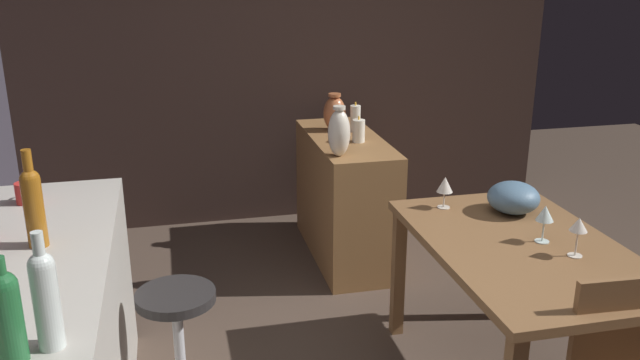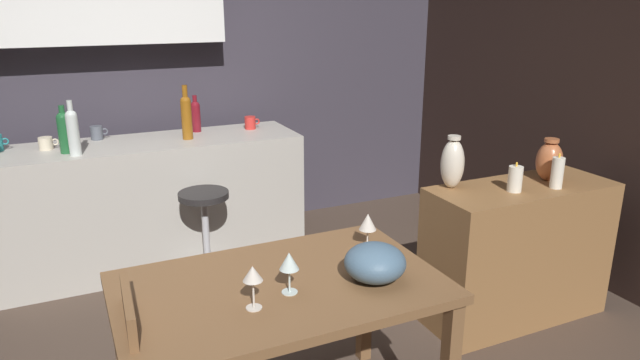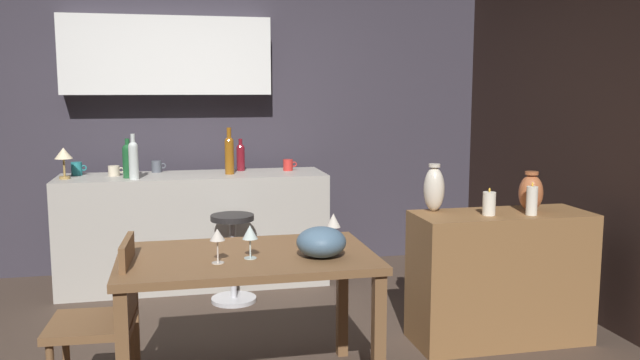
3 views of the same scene
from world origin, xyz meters
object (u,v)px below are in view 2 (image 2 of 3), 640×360
at_px(wine_bottle_green, 64,130).
at_px(wine_bottle_clear, 73,130).
at_px(cup_red, 250,123).
at_px(wine_bottle_ruby, 196,115).
at_px(dining_table, 280,304).
at_px(pillar_candle_tall, 557,173).
at_px(wine_bottle_amber, 186,115).
at_px(pillar_candle_short, 515,179).
at_px(vase_copper, 549,161).
at_px(cup_slate, 97,133).
at_px(wine_glass_center, 253,275).
at_px(fruit_bowl, 375,263).
at_px(bar_stool, 206,237).
at_px(cup_cream, 46,143).
at_px(vase_ceramic_ivory, 452,163).
at_px(wine_glass_right, 368,223).
at_px(wine_glass_left, 289,262).
at_px(sideboard_cabinet, 516,252).

height_order(wine_bottle_green, wine_bottle_clear, wine_bottle_clear).
xyz_separation_m(wine_bottle_clear, cup_red, (1.23, 0.28, -0.11)).
relative_size(wine_bottle_ruby, wine_bottle_clear, 0.78).
relative_size(dining_table, pillar_candle_tall, 6.43).
height_order(wine_bottle_amber, pillar_candle_short, wine_bottle_amber).
bearing_deg(vase_copper, cup_slate, 141.67).
xyz_separation_m(wine_glass_center, wine_bottle_green, (-0.54, 2.06, 0.17)).
bearing_deg(wine_bottle_green, vase_copper, -31.21).
height_order(fruit_bowl, pillar_candle_short, pillar_candle_short).
height_order(dining_table, cup_slate, cup_slate).
xyz_separation_m(dining_table, bar_stool, (0.05, 1.49, -0.30)).
distance_m(wine_bottle_ruby, pillar_candle_tall, 2.48).
distance_m(pillar_candle_tall, vase_copper, 0.14).
distance_m(wine_bottle_green, cup_cream, 0.22).
bearing_deg(bar_stool, cup_slate, 126.91).
height_order(wine_bottle_ruby, pillar_candle_short, wine_bottle_ruby).
distance_m(cup_red, vase_ceramic_ivory, 1.72).
distance_m(wine_glass_right, wine_bottle_ruby, 2.05).
height_order(bar_stool, wine_glass_left, wine_glass_left).
relative_size(dining_table, cup_slate, 11.05).
height_order(dining_table, pillar_candle_tall, pillar_candle_tall).
bearing_deg(cup_cream, wine_glass_right, -55.34).
xyz_separation_m(fruit_bowl, pillar_candle_tall, (1.40, 0.40, 0.09)).
xyz_separation_m(bar_stool, wine_bottle_ruby, (0.14, 0.69, 0.67)).
xyz_separation_m(fruit_bowl, wine_bottle_clear, (-1.01, 1.96, 0.24)).
distance_m(wine_bottle_ruby, pillar_candle_short, 2.29).
height_order(dining_table, wine_bottle_green, wine_bottle_green).
xyz_separation_m(bar_stool, cup_slate, (-0.55, 0.73, 0.60)).
height_order(cup_slate, pillar_candle_short, cup_slate).
bearing_deg(wine_glass_left, fruit_bowl, -7.54).
height_order(dining_table, pillar_candle_short, pillar_candle_short).
distance_m(wine_glass_center, pillar_candle_short, 1.72).
relative_size(dining_table, vase_ceramic_ivory, 4.35).
distance_m(dining_table, pillar_candle_tall, 1.79).
xyz_separation_m(wine_bottle_amber, wine_bottle_clear, (-0.73, -0.15, -0.01)).
bearing_deg(cup_slate, wine_bottle_amber, -23.40).
bearing_deg(wine_bottle_ruby, pillar_candle_short, -54.89).
bearing_deg(cup_slate, wine_bottle_clear, -111.67).
bearing_deg(wine_bottle_amber, wine_bottle_clear, -168.63).
xyz_separation_m(sideboard_cabinet, wine_bottle_amber, (-1.54, 1.61, 0.66)).
bearing_deg(wine_bottle_amber, wine_glass_center, -96.31).
bearing_deg(dining_table, bar_stool, 87.97).
bearing_deg(pillar_candle_short, vase_ceramic_ivory, 144.09).
distance_m(wine_glass_center, cup_cream, 2.31).
distance_m(bar_stool, pillar_candle_tall, 2.17).
bearing_deg(wine_glass_center, pillar_candle_tall, 12.07).
xyz_separation_m(fruit_bowl, vase_ceramic_ivory, (0.87, 0.65, 0.15)).
relative_size(wine_bottle_ruby, vase_copper, 1.08).
xyz_separation_m(bar_stool, wine_bottle_green, (-0.75, 0.43, 0.69)).
xyz_separation_m(bar_stool, wine_glass_center, (-0.21, -1.64, 0.52)).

